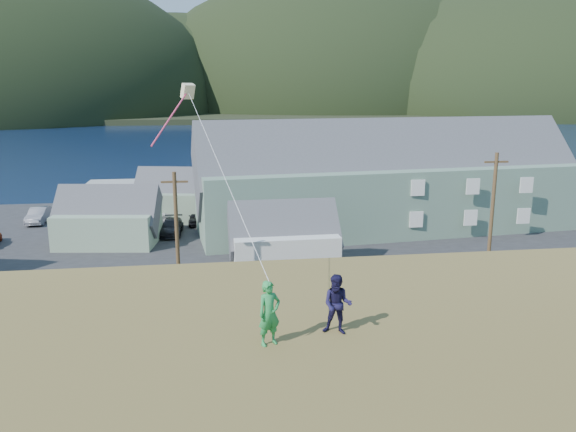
{
  "coord_description": "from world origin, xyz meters",
  "views": [
    {
      "loc": [
        -2.46,
        -32.15,
        13.46
      ],
      "look_at": [
        0.27,
        -12.28,
        8.8
      ],
      "focal_mm": 35.0,
      "sensor_mm": 36.0,
      "label": 1
    }
  ],
  "objects_px": {
    "shed_white": "(283,239)",
    "kite_flyer_green": "(269,313)",
    "wharf": "(185,190)",
    "shed_palegreen_near": "(108,218)",
    "lodge": "(388,179)",
    "kite_flyer_navy": "(337,305)",
    "shed_palegreen_far": "(184,196)"
  },
  "relations": [
    {
      "from": "shed_palegreen_near",
      "to": "shed_white",
      "type": "height_order",
      "value": "shed_white"
    },
    {
      "from": "shed_palegreen_near",
      "to": "kite_flyer_green",
      "type": "height_order",
      "value": "kite_flyer_green"
    },
    {
      "from": "wharf",
      "to": "shed_palegreen_near",
      "type": "height_order",
      "value": "shed_palegreen_near"
    },
    {
      "from": "lodge",
      "to": "shed_white",
      "type": "height_order",
      "value": "lodge"
    },
    {
      "from": "wharf",
      "to": "lodge",
      "type": "distance_m",
      "value": 29.72
    },
    {
      "from": "lodge",
      "to": "shed_palegreen_near",
      "type": "distance_m",
      "value": 25.71
    },
    {
      "from": "shed_white",
      "to": "kite_flyer_navy",
      "type": "height_order",
      "value": "kite_flyer_navy"
    },
    {
      "from": "shed_white",
      "to": "kite_flyer_navy",
      "type": "distance_m",
      "value": 26.87
    },
    {
      "from": "lodge",
      "to": "shed_white",
      "type": "relative_size",
      "value": 4.57
    },
    {
      "from": "shed_palegreen_far",
      "to": "wharf",
      "type": "bearing_deg",
      "value": 104.14
    },
    {
      "from": "shed_white",
      "to": "kite_flyer_navy",
      "type": "xyz_separation_m",
      "value": [
        -1.98,
        -26.22,
        5.54
      ]
    },
    {
      "from": "kite_flyer_green",
      "to": "kite_flyer_navy",
      "type": "relative_size",
      "value": 1.04
    },
    {
      "from": "wharf",
      "to": "kite_flyer_green",
      "type": "bearing_deg",
      "value": -85.35
    },
    {
      "from": "lodge",
      "to": "shed_palegreen_near",
      "type": "height_order",
      "value": "lodge"
    },
    {
      "from": "shed_palegreen_near",
      "to": "lodge",
      "type": "bearing_deg",
      "value": 12.5
    },
    {
      "from": "shed_white",
      "to": "kite_flyer_green",
      "type": "xyz_separation_m",
      "value": [
        -3.78,
        -26.62,
        5.57
      ]
    },
    {
      "from": "lodge",
      "to": "shed_palegreen_far",
      "type": "bearing_deg",
      "value": 155.53
    },
    {
      "from": "shed_palegreen_near",
      "to": "kite_flyer_green",
      "type": "relative_size",
      "value": 5.63
    },
    {
      "from": "wharf",
      "to": "kite_flyer_navy",
      "type": "bearing_deg",
      "value": -83.58
    },
    {
      "from": "shed_palegreen_near",
      "to": "shed_palegreen_far",
      "type": "bearing_deg",
      "value": 62.89
    },
    {
      "from": "wharf",
      "to": "lodge",
      "type": "bearing_deg",
      "value": -46.93
    },
    {
      "from": "wharf",
      "to": "shed_white",
      "type": "distance_m",
      "value": 33.9
    },
    {
      "from": "lodge",
      "to": "kite_flyer_navy",
      "type": "relative_size",
      "value": 23.39
    },
    {
      "from": "lodge",
      "to": "shed_white",
      "type": "bearing_deg",
      "value": -141.36
    },
    {
      "from": "lodge",
      "to": "shed_palegreen_far",
      "type": "distance_m",
      "value": 20.66
    },
    {
      "from": "wharf",
      "to": "kite_flyer_navy",
      "type": "relative_size",
      "value": 16.45
    },
    {
      "from": "shed_palegreen_near",
      "to": "shed_white",
      "type": "xyz_separation_m",
      "value": [
        14.04,
        -9.08,
        0.08
      ]
    },
    {
      "from": "wharf",
      "to": "shed_palegreen_far",
      "type": "distance_m",
      "value": 15.08
    },
    {
      "from": "shed_palegreen_near",
      "to": "kite_flyer_navy",
      "type": "relative_size",
      "value": 5.86
    },
    {
      "from": "lodge",
      "to": "kite_flyer_navy",
      "type": "distance_m",
      "value": 39.94
    },
    {
      "from": "shed_palegreen_far",
      "to": "kite_flyer_navy",
      "type": "bearing_deg",
      "value": -70.48
    },
    {
      "from": "kite_flyer_green",
      "to": "kite_flyer_navy",
      "type": "distance_m",
      "value": 1.84
    }
  ]
}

